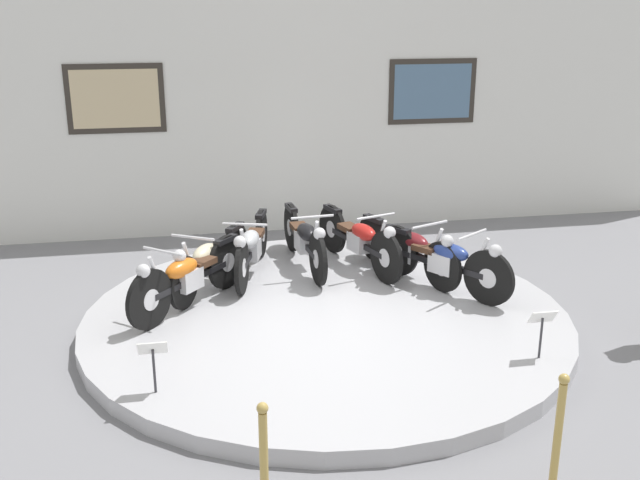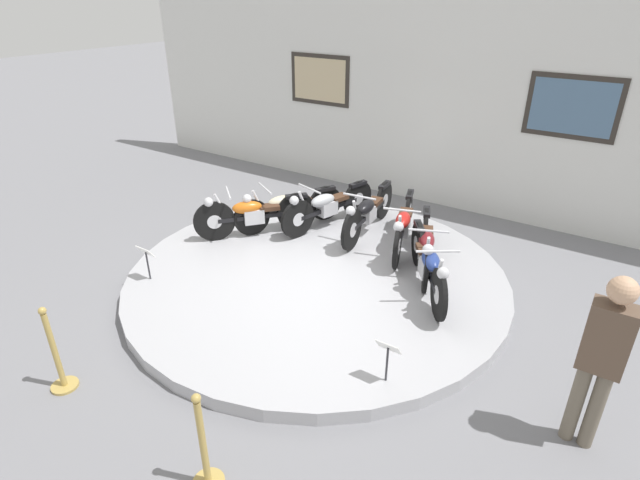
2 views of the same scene
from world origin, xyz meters
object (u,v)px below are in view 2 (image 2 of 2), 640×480
object	(u,v)px
motorcycle_cream	(287,207)
motorcycle_red	(403,224)
info_placard_front_centre	(388,352)
stanchion_post_right_of_entry	(205,456)
motorcycle_black	(368,211)
motorcycle_maroon	(426,244)
motorcycle_silver	(327,205)
visitor_standing	(602,354)
motorcycle_blue	(428,264)
motorcycle_orange	(254,213)
info_placard_front_left	(146,256)
stanchion_post_left_of_entry	(58,362)

from	to	relation	value
motorcycle_cream	motorcycle_red	world-z (taller)	motorcycle_red
info_placard_front_centre	stanchion_post_right_of_entry	world-z (taller)	stanchion_post_right_of_entry
motorcycle_black	motorcycle_maroon	size ratio (longest dim) A/B	1.10
motorcycle_silver	motorcycle_maroon	size ratio (longest dim) A/B	1.05
visitor_standing	stanchion_post_right_of_entry	bearing A→B (deg)	-138.69
motorcycle_maroon	info_placard_front_centre	xyz separation A→B (m)	(0.61, -2.43, -0.01)
motorcycle_black	visitor_standing	xyz separation A→B (m)	(3.62, -2.53, 0.46)
visitor_standing	motorcycle_silver	bearing A→B (deg)	151.11
motorcycle_blue	motorcycle_silver	bearing A→B (deg)	156.70
motorcycle_orange	motorcycle_maroon	distance (m)	2.80
motorcycle_black	stanchion_post_right_of_entry	xyz separation A→B (m)	(1.06, -4.78, -0.22)
motorcycle_orange	motorcycle_maroon	xyz separation A→B (m)	(2.74, 0.55, -0.02)
motorcycle_blue	info_placard_front_left	bearing A→B (deg)	-150.72
motorcycle_maroon	visitor_standing	world-z (taller)	visitor_standing
motorcycle_cream	motorcycle_maroon	world-z (taller)	motorcycle_maroon
motorcycle_orange	info_placard_front_centre	xyz separation A→B (m)	(3.35, -1.88, -0.03)
info_placard_front_centre	stanchion_post_right_of_entry	xyz separation A→B (m)	(-0.78, -1.82, -0.19)
motorcycle_maroon	motorcycle_black	bearing A→B (deg)	156.47
info_placard_front_left	motorcycle_blue	bearing A→B (deg)	29.28
motorcycle_silver	info_placard_front_centre	distance (m)	3.80
motorcycle_cream	info_placard_front_left	size ratio (longest dim) A/B	3.38
info_placard_front_left	motorcycle_cream	bearing A→B (deg)	76.12
motorcycle_silver	stanchion_post_left_of_entry	bearing A→B (deg)	-94.51
motorcycle_red	motorcycle_maroon	bearing A→B (deg)	-36.41
motorcycle_red	visitor_standing	bearing A→B (deg)	-39.21
motorcycle_orange	motorcycle_blue	world-z (taller)	motorcycle_orange
info_placard_front_left	stanchion_post_left_of_entry	bearing A→B (deg)	-66.84
motorcycle_silver	info_placard_front_left	world-z (taller)	motorcycle_silver
stanchion_post_right_of_entry	motorcycle_silver	bearing A→B (deg)	110.80
motorcycle_cream	visitor_standing	world-z (taller)	visitor_standing
motorcycle_blue	stanchion_post_right_of_entry	world-z (taller)	stanchion_post_right_of_entry
stanchion_post_left_of_entry	stanchion_post_right_of_entry	world-z (taller)	same
motorcycle_silver	visitor_standing	bearing A→B (deg)	-28.89
motorcycle_silver	motorcycle_maroon	bearing A→B (deg)	-11.53
motorcycle_maroon	visitor_standing	size ratio (longest dim) A/B	1.02
visitor_standing	stanchion_post_left_of_entry	bearing A→B (deg)	-154.35
motorcycle_silver	motorcycle_orange	bearing A→B (deg)	-130.51
motorcycle_orange	motorcycle_black	size ratio (longest dim) A/B	0.78
stanchion_post_right_of_entry	motorcycle_orange	bearing A→B (deg)	124.81
motorcycle_silver	info_placard_front_left	bearing A→B (deg)	-112.06
stanchion_post_right_of_entry	motorcycle_blue	bearing A→B (deg)	83.24
motorcycle_red	info_placard_front_left	world-z (taller)	motorcycle_red
motorcycle_black	info_placard_front_left	xyz separation A→B (m)	(-1.85, -2.96, -0.03)
motorcycle_orange	motorcycle_cream	distance (m)	0.61
motorcycle_black	motorcycle_orange	bearing A→B (deg)	-144.24
motorcycle_orange	motorcycle_maroon	world-z (taller)	motorcycle_orange
motorcycle_silver	motorcycle_blue	size ratio (longest dim) A/B	1.14
motorcycle_maroon	visitor_standing	xyz separation A→B (m)	(2.39, -1.99, 0.48)
info_placard_front_left	motorcycle_orange	bearing A→B (deg)	79.84
info_placard_front_centre	visitor_standing	world-z (taller)	visitor_standing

